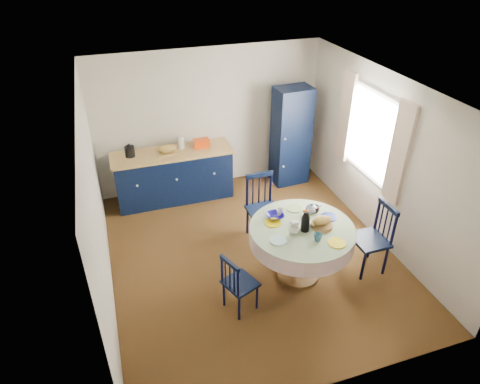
# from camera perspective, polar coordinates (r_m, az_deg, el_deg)

# --- Properties ---
(floor) EXTENTS (4.50, 4.50, 0.00)m
(floor) POSITION_cam_1_polar(r_m,az_deg,el_deg) (6.39, 1.55, -8.33)
(floor) COLOR black
(floor) RESTS_ON ground
(ceiling) EXTENTS (4.50, 4.50, 0.00)m
(ceiling) POSITION_cam_1_polar(r_m,az_deg,el_deg) (5.14, 1.96, 13.44)
(ceiling) COLOR white
(ceiling) RESTS_ON wall_back
(wall_back) EXTENTS (4.00, 0.02, 2.50)m
(wall_back) POSITION_cam_1_polar(r_m,az_deg,el_deg) (7.60, -4.10, 9.59)
(wall_back) COLOR beige
(wall_back) RESTS_ON floor
(wall_left) EXTENTS (0.02, 4.50, 2.50)m
(wall_left) POSITION_cam_1_polar(r_m,az_deg,el_deg) (5.41, -18.63, -2.09)
(wall_left) COLOR beige
(wall_left) RESTS_ON floor
(wall_right) EXTENTS (0.02, 4.50, 2.50)m
(wall_right) POSITION_cam_1_polar(r_m,az_deg,el_deg) (6.55, 18.48, 4.09)
(wall_right) COLOR beige
(wall_right) RESTS_ON floor
(window) EXTENTS (0.10, 1.74, 1.45)m
(window) POSITION_cam_1_polar(r_m,az_deg,el_deg) (6.62, 17.10, 7.31)
(window) COLOR white
(window) RESTS_ON wall_right
(kitchen_counter) EXTENTS (2.03, 0.64, 1.15)m
(kitchen_counter) POSITION_cam_1_polar(r_m,az_deg,el_deg) (7.50, -8.84, 2.29)
(kitchen_counter) COLOR black
(kitchen_counter) RESTS_ON floor
(pantry_cabinet) EXTENTS (0.66, 0.48, 1.81)m
(pantry_cabinet) POSITION_cam_1_polar(r_m,az_deg,el_deg) (7.83, 6.81, 7.37)
(pantry_cabinet) COLOR black
(pantry_cabinet) RESTS_ON floor
(dining_table) EXTENTS (1.37, 1.37, 1.11)m
(dining_table) POSITION_cam_1_polar(r_m,az_deg,el_deg) (5.66, 8.27, -5.74)
(dining_table) COLOR brown
(dining_table) RESTS_ON floor
(chair_left) EXTENTS (0.47, 0.48, 0.84)m
(chair_left) POSITION_cam_1_polar(r_m,az_deg,el_deg) (5.33, -0.26, -12.05)
(chair_left) COLOR black
(chair_left) RESTS_ON floor
(chair_far) EXTENTS (0.47, 0.45, 1.04)m
(chair_far) POSITION_cam_1_polar(r_m,az_deg,el_deg) (6.45, 3.01, -2.08)
(chair_far) COLOR black
(chair_far) RESTS_ON floor
(chair_right) EXTENTS (0.44, 0.46, 1.03)m
(chair_right) POSITION_cam_1_polar(r_m,az_deg,el_deg) (6.13, 17.29, -5.85)
(chair_right) COLOR black
(chair_right) RESTS_ON floor
(mug_a) EXTENTS (0.12, 0.12, 0.09)m
(mug_a) POSITION_cam_1_polar(r_m,az_deg,el_deg) (5.44, 7.27, -5.08)
(mug_a) COLOR silver
(mug_a) RESTS_ON dining_table
(mug_b) EXTENTS (0.11, 0.11, 0.10)m
(mug_b) POSITION_cam_1_polar(r_m,az_deg,el_deg) (5.37, 10.31, -5.96)
(mug_b) COLOR #2C5B69
(mug_b) RESTS_ON dining_table
(mug_c) EXTENTS (0.13, 0.13, 0.10)m
(mug_c) POSITION_cam_1_polar(r_m,az_deg,el_deg) (5.86, 9.91, -2.30)
(mug_c) COLOR black
(mug_c) RESTS_ON dining_table
(mug_d) EXTENTS (0.10, 0.10, 0.09)m
(mug_d) POSITION_cam_1_polar(r_m,az_deg,el_deg) (5.75, 5.33, -2.68)
(mug_d) COLOR silver
(mug_d) RESTS_ON dining_table
(cobalt_bowl) EXTENTS (0.23, 0.23, 0.06)m
(cobalt_bowl) POSITION_cam_1_polar(r_m,az_deg,el_deg) (5.71, 4.72, -3.19)
(cobalt_bowl) COLOR navy
(cobalt_bowl) RESTS_ON dining_table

